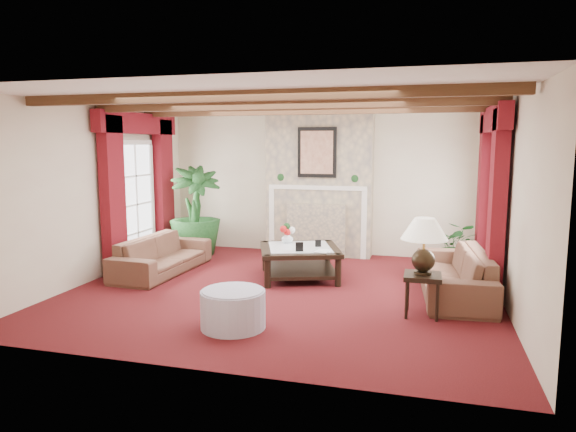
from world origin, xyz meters
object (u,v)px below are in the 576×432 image
(sofa_right, at_px, (454,265))
(side_table, at_px, (422,295))
(coffee_table, at_px, (300,263))
(ottoman, at_px, (233,309))
(potted_palm, at_px, (196,230))
(sofa_left, at_px, (162,249))

(sofa_right, distance_m, side_table, 1.11)
(coffee_table, height_order, ottoman, coffee_table)
(potted_palm, bearing_deg, side_table, -30.46)
(sofa_left, relative_size, potted_palm, 1.07)
(side_table, distance_m, ottoman, 2.33)
(sofa_left, xyz_separation_m, ottoman, (2.06, -2.10, -0.18))
(sofa_left, height_order, potted_palm, potted_palm)
(side_table, bearing_deg, coffee_table, 144.56)
(side_table, bearing_deg, ottoman, -154.27)
(sofa_right, height_order, side_table, sofa_right)
(sofa_left, relative_size, side_table, 3.91)
(sofa_left, bearing_deg, sofa_right, -88.50)
(coffee_table, distance_m, side_table, 2.32)
(coffee_table, xyz_separation_m, side_table, (1.89, -1.34, 0.02))
(potted_palm, xyz_separation_m, ottoman, (2.11, -3.48, -0.26))
(potted_palm, xyz_separation_m, side_table, (4.20, -2.47, -0.21))
(sofa_right, relative_size, potted_palm, 1.17)
(potted_palm, distance_m, side_table, 4.88)
(coffee_table, distance_m, ottoman, 2.36)
(sofa_right, xyz_separation_m, side_table, (-0.41, -1.02, -0.17))
(side_table, height_order, ottoman, side_table)
(ottoman, bearing_deg, potted_palm, 121.19)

